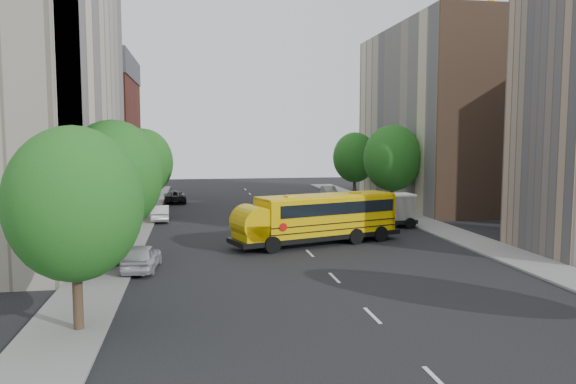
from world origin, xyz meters
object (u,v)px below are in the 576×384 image
object	(u,v)px
safari_truck	(377,210)
street_tree_5	(355,157)
street_tree_2	(143,163)
parked_car_2	(175,197)
street_tree_1	(113,176)
school_bus	(316,216)
parked_car_1	(160,213)
street_tree_4	(392,158)
parked_car_5	(329,191)
street_tree_0	(74,204)
parked_car_0	(141,257)

from	to	relation	value
safari_truck	street_tree_5	bearing A→B (deg)	76.18
street_tree_2	street_tree_5	distance (m)	25.06
safari_truck	parked_car_2	bearing A→B (deg)	126.68
street_tree_1	school_bus	xyz separation A→B (m)	(11.98, 4.77, -3.11)
safari_truck	street_tree_2	bearing A→B (deg)	154.95
street_tree_1	parked_car_1	size ratio (longest dim) A/B	1.95
street_tree_2	street_tree_5	size ratio (longest dim) A/B	1.03
school_bus	safari_truck	xyz separation A→B (m)	(6.05, 5.68, -0.46)
street_tree_4	street_tree_5	bearing A→B (deg)	90.00
parked_car_5	street_tree_0	bearing A→B (deg)	-115.11
street_tree_1	parked_car_0	size ratio (longest dim) A/B	1.90
parked_car_0	parked_car_1	size ratio (longest dim) A/B	1.03
safari_truck	parked_car_2	world-z (taller)	safari_truck
street_tree_1	street_tree_5	size ratio (longest dim) A/B	1.05
parked_car_2	parked_car_1	bearing A→B (deg)	82.97
parked_car_5	street_tree_1	bearing A→B (deg)	-121.35
street_tree_2	street_tree_5	xyz separation A→B (m)	(22.00, 12.00, -0.12)
school_bus	parked_car_0	distance (m)	12.00
parked_car_2	safari_truck	bearing A→B (deg)	125.46
street_tree_0	parked_car_2	distance (m)	40.24
street_tree_0	parked_car_5	distance (m)	47.50
parked_car_2	parked_car_5	size ratio (longest dim) A/B	1.22
street_tree_2	parked_car_5	distance (m)	25.19
street_tree_5	street_tree_0	bearing A→B (deg)	-118.81
street_tree_0	school_bus	xyz separation A→B (m)	(11.98, 14.77, -2.80)
parked_car_1	street_tree_0	bearing A→B (deg)	85.41
safari_truck	parked_car_5	distance (m)	22.62
safari_truck	parked_car_5	size ratio (longest dim) A/B	1.58
parked_car_2	school_bus	bearing A→B (deg)	107.64
parked_car_2	parked_car_5	bearing A→B (deg)	-173.86
street_tree_0	parked_car_1	bearing A→B (deg)	87.01
street_tree_2	parked_car_0	distance (m)	19.27
school_bus	parked_car_0	xyz separation A→B (m)	(-10.58, -5.54, -1.13)
street_tree_5	safari_truck	distance (m)	20.22
street_tree_2	safari_truck	xyz separation A→B (m)	(18.03, -7.55, -3.45)
street_tree_2	parked_car_2	size ratio (longest dim) A/B	1.62
street_tree_4	safari_truck	xyz separation A→B (m)	(-3.97, -7.55, -3.70)
street_tree_4	parked_car_1	distance (m)	21.10
street_tree_0	street_tree_1	xyz separation A→B (m)	(0.00, 10.00, 0.31)
street_tree_4	street_tree_5	size ratio (longest dim) A/B	1.08
parked_car_1	parked_car_5	xyz separation A→B (m)	(18.40, 16.17, -0.02)
school_bus	parked_car_5	distance (m)	29.31
street_tree_4	parked_car_2	xyz separation A→B (m)	(-19.80, 11.99, -4.41)
street_tree_4	parked_car_5	bearing A→B (deg)	98.35
safari_truck	street_tree_1	bearing A→B (deg)	-152.23
street_tree_5	parked_car_1	bearing A→B (deg)	-147.40
street_tree_2	street_tree_0	bearing A→B (deg)	-90.00
street_tree_1	parked_car_0	distance (m)	4.53
safari_truck	parked_car_1	distance (m)	17.82
street_tree_0	street_tree_4	distance (m)	35.61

